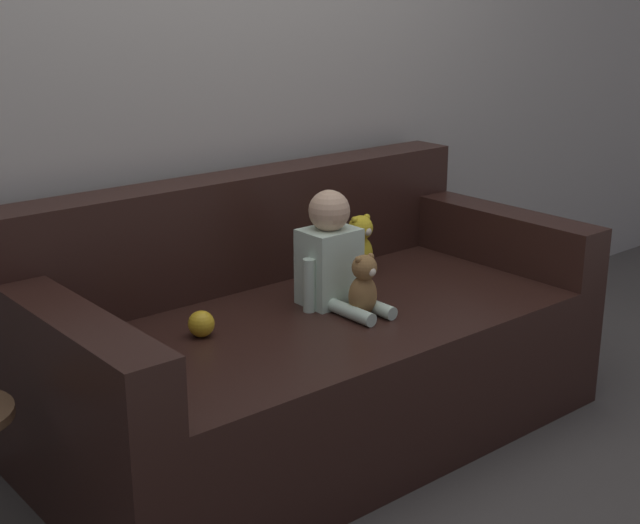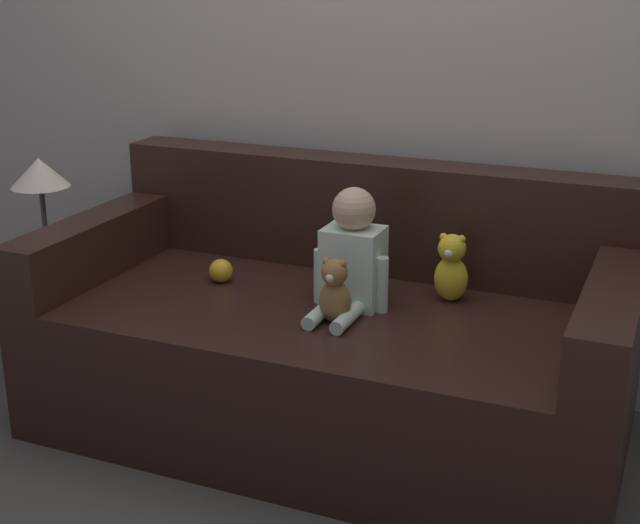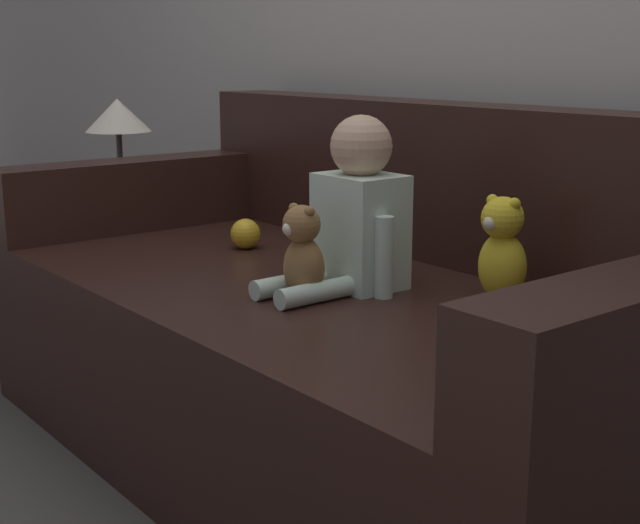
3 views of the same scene
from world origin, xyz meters
name	(u,v)px [view 3 (image 3 of 3)]	position (x,y,z in m)	size (l,w,h in m)	color
ground_plane	(332,462)	(0.00, 0.00, 0.00)	(12.00, 12.00, 0.00)	#4C4742
couch	(348,340)	(0.00, 0.05, 0.31)	(1.94, 0.98, 0.87)	black
person_baby	(356,216)	(0.07, 0.01, 0.64)	(0.26, 0.34, 0.40)	silver
teddy_bear_brown	(303,253)	(0.08, -0.15, 0.57)	(0.10, 0.10, 0.21)	olive
plush_toy_side	(502,250)	(0.36, 0.18, 0.58)	(0.11, 0.11, 0.23)	yellow
toy_ball	(245,234)	(-0.43, 0.04, 0.51)	(0.08, 0.08, 0.08)	gold
side_table	(120,162)	(-1.20, 0.05, 0.64)	(0.31, 0.31, 0.85)	brown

